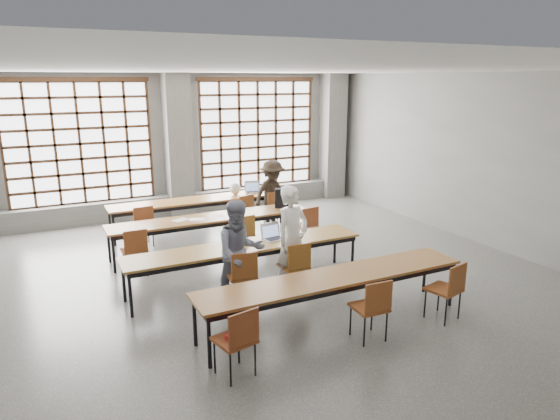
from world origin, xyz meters
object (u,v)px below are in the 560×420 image
at_px(chair_mid_centre, 243,232).
at_px(mouse, 297,236).
at_px(chair_back_left, 143,222).
at_px(chair_near_left, 238,336).
at_px(student_male, 292,240).
at_px(backpack, 283,198).
at_px(desk_row_a, 199,202).
at_px(phone, 258,245).
at_px(desk_row_b, 211,220).
at_px(chair_mid_right, 307,223).
at_px(desk_row_d, 334,280).
at_px(chair_back_right, 274,206).
at_px(red_pouch, 234,336).
at_px(plastic_bag, 235,189).
at_px(laptop_front, 273,235).
at_px(desk_row_c, 246,249).
at_px(laptop_back, 253,190).
at_px(chair_near_right, 449,285).
at_px(chair_front_right, 296,263).
at_px(chair_near_mid, 373,304).
at_px(student_female, 240,252).
at_px(chair_front_left, 243,272).
at_px(chair_back_mid, 243,209).
at_px(student_back, 272,194).
at_px(chair_mid_left, 135,247).
at_px(green_box, 241,241).

distance_m(chair_mid_centre, mouse, 1.38).
height_order(chair_back_left, chair_near_left, same).
height_order(student_male, backpack, student_male).
height_order(desk_row_a, phone, phone).
distance_m(desk_row_b, chair_mid_right, 1.92).
height_order(desk_row_d, chair_mid_right, chair_mid_right).
distance_m(chair_back_right, red_pouch, 5.92).
bearing_deg(plastic_bag, laptop_front, -100.77).
bearing_deg(laptop_front, desk_row_c, -168.60).
bearing_deg(laptop_back, chair_mid_centre, -117.58).
relative_size(chair_back_right, chair_near_right, 1.00).
distance_m(chair_front_right, plastic_bag, 4.17).
height_order(desk_row_c, chair_near_mid, chair_near_mid).
xyz_separation_m(desk_row_b, plastic_bag, (1.14, 1.60, 0.21)).
height_order(chair_mid_right, chair_near_left, same).
distance_m(chair_mid_centre, phone, 1.40).
bearing_deg(desk_row_a, laptop_back, 4.51).
relative_size(desk_row_a, laptop_front, 10.20).
bearing_deg(student_female, chair_front_left, -91.23).
bearing_deg(student_female, phone, 43.14).
height_order(chair_front_right, chair_near_left, same).
distance_m(chair_back_mid, chair_back_right, 0.77).
bearing_deg(student_back, chair_near_mid, -115.92).
bearing_deg(chair_mid_left, desk_row_b, 21.48).
distance_m(student_back, red_pouch, 6.04).
distance_m(chair_back_mid, laptop_back, 0.95).
height_order(desk_row_c, chair_back_mid, chair_back_mid).
height_order(chair_mid_centre, chair_near_left, same).
bearing_deg(chair_front_left, laptop_front, 40.85).
bearing_deg(laptop_front, chair_mid_centre, 94.30).
bearing_deg(student_female, plastic_bag, 72.89).
bearing_deg(chair_near_right, chair_back_mid, 100.95).
xyz_separation_m(chair_front_left, green_box, (0.26, 0.71, 0.24)).
bearing_deg(chair_near_right, phone, 130.20).
xyz_separation_m(desk_row_c, chair_near_right, (2.11, -2.39, -0.13)).
bearing_deg(chair_front_right, phone, 128.36).
relative_size(desk_row_c, student_male, 2.28).
bearing_deg(chair_near_left, laptop_front, 56.86).
bearing_deg(chair_mid_centre, chair_mid_right, 0.00).
distance_m(chair_mid_left, chair_mid_right, 3.41).
bearing_deg(laptop_back, green_box, -116.17).
bearing_deg(chair_mid_right, chair_front_right, -123.73).
distance_m(chair_near_right, laptop_front, 2.96).
relative_size(chair_back_left, student_female, 0.54).
height_order(phone, backpack, backpack).
bearing_deg(desk_row_b, desk_row_a, 81.27).
bearing_deg(plastic_bag, chair_back_right, -44.50).
distance_m(desk_row_d, student_male, 1.28).
height_order(chair_front_right, red_pouch, chair_front_right).
height_order(laptop_front, phone, laptop_front).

